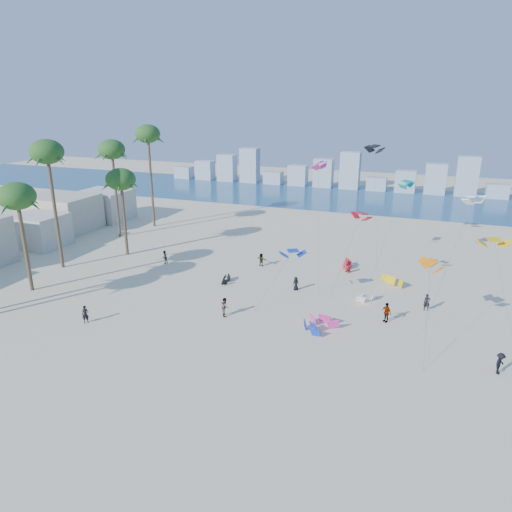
% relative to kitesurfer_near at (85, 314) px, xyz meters
% --- Properties ---
extents(ground, '(220.00, 220.00, 0.00)m').
position_rel_kitesurfer_near_xyz_m(ground, '(9.69, -4.68, -0.85)').
color(ground, beige).
rests_on(ground, ground).
extents(ocean, '(220.00, 220.00, 0.00)m').
position_rel_kitesurfer_near_xyz_m(ocean, '(9.69, 67.32, -0.85)').
color(ocean, navy).
rests_on(ocean, ground).
extents(kitesurfer_near, '(0.74, 0.67, 1.71)m').
position_rel_kitesurfer_near_xyz_m(kitesurfer_near, '(0.00, 0.00, 0.00)').
color(kitesurfer_near, black).
rests_on(kitesurfer_near, ground).
extents(kitesurfer_mid, '(1.07, 1.13, 1.85)m').
position_rel_kitesurfer_near_xyz_m(kitesurfer_mid, '(11.53, 5.93, 0.07)').
color(kitesurfer_mid, gray).
rests_on(kitesurfer_mid, ground).
extents(kitesurfers_far, '(37.83, 17.45, 1.93)m').
position_rel_kitesurfer_near_xyz_m(kitesurfers_far, '(19.12, 12.90, 0.01)').
color(kitesurfers_far, black).
rests_on(kitesurfers_far, ground).
extents(grounded_kites, '(19.95, 20.20, 1.03)m').
position_rel_kitesurfer_near_xyz_m(grounded_kites, '(20.70, 14.99, -0.40)').
color(grounded_kites, black).
rests_on(grounded_kites, ground).
extents(flying_kites, '(23.12, 28.24, 14.94)m').
position_rel_kitesurfer_near_xyz_m(flying_kites, '(25.32, 18.17, 9.30)').
color(flying_kites, '#0B37C4').
rests_on(flying_kites, ground).
extents(palm_row, '(10.10, 44.80, 16.15)m').
position_rel_kitesurfer_near_xyz_m(palm_row, '(-12.21, 11.51, 11.07)').
color(palm_row, brown).
rests_on(palm_row, ground).
extents(beachfront_buildings, '(11.50, 43.00, 6.00)m').
position_rel_kitesurfer_near_xyz_m(beachfront_buildings, '(-24.00, 16.13, 1.82)').
color(beachfront_buildings, beige).
rests_on(beachfront_buildings, ground).
extents(distant_skyline, '(85.00, 3.00, 8.40)m').
position_rel_kitesurfer_near_xyz_m(distant_skyline, '(8.51, 77.32, 2.23)').
color(distant_skyline, '#9EADBF').
rests_on(distant_skyline, ground).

